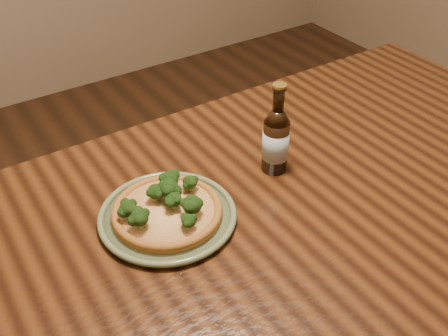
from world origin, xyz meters
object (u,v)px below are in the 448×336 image
table (295,218)px  plate (168,216)px  beer_bottle (276,139)px  pizza (167,209)px

table → plate: size_ratio=5.39×
plate → beer_bottle: bearing=3.6°
table → plate: bearing=166.5°
plate → pizza: (0.00, 0.00, 0.02)m
plate → pizza: 0.02m
beer_bottle → plate: bearing=168.9°
table → pizza: pizza is taller
table → beer_bottle: size_ratio=7.01×
table → beer_bottle: (-0.00, 0.09, 0.18)m
table → pizza: 0.33m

